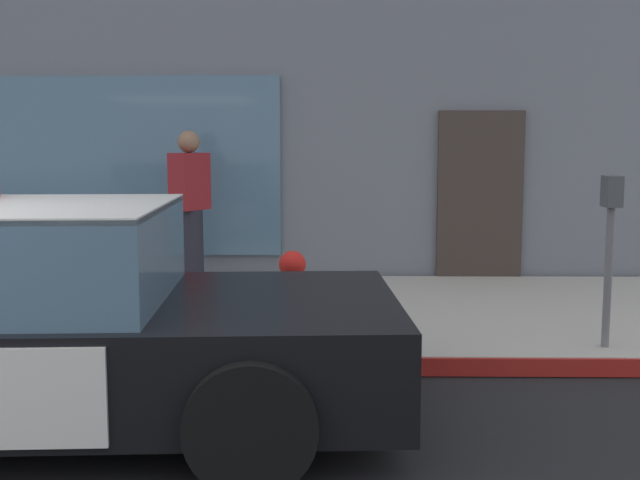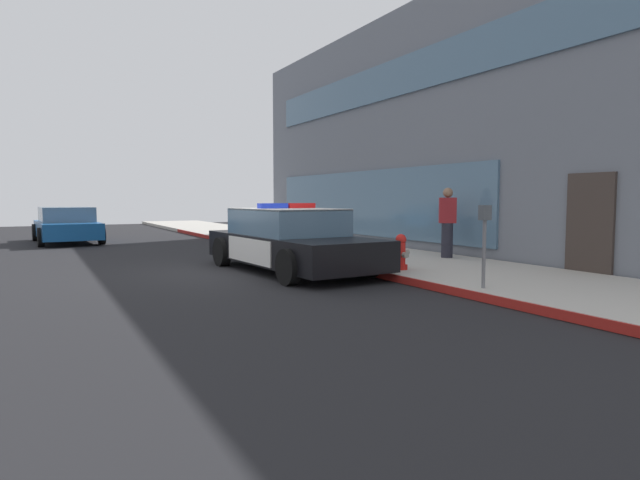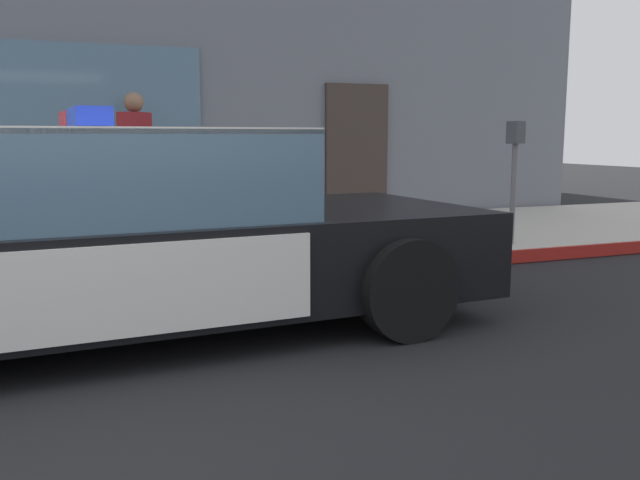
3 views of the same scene
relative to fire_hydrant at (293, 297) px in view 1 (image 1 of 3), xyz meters
The scene contains 5 objects.
sidewalk 2.76m from the fire_hydrant, 152.71° to the left, with size 48.00×3.53×0.15m, color #B2ADA3.
storefront_building 10.24m from the fire_hydrant, 113.06° to the left, with size 19.58×11.92×7.18m.
fire_hydrant is the anchor object (origin of this frame).
pedestrian_on_sidewalk 2.71m from the fire_hydrant, 118.03° to the left, with size 0.44×0.48×1.71m.
parking_meter 2.54m from the fire_hydrant, ahead, with size 0.12×0.18×1.34m.
Camera 1 is at (2.74, -3.74, 1.77)m, focal length 44.48 mm.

